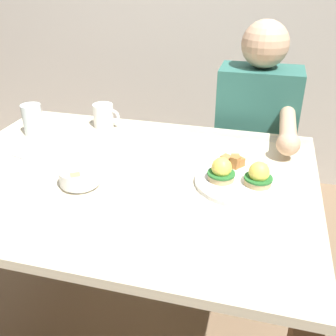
{
  "coord_description": "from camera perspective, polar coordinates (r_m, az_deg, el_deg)",
  "views": [
    {
      "loc": [
        0.41,
        -1.01,
        1.34
      ],
      "look_at": [
        0.14,
        0.0,
        0.78
      ],
      "focal_mm": 41.43,
      "sensor_mm": 36.0,
      "label": 1
    }
  ],
  "objects": [
    {
      "name": "ground_plane",
      "position": [
        1.73,
        -5.02,
        -22.73
      ],
      "size": [
        6.0,
        6.0,
        0.0
      ],
      "primitive_type": "plane",
      "color": "#7F664C"
    },
    {
      "name": "dining_table",
      "position": [
        1.3,
        -6.19,
        -4.9
      ],
      "size": [
        1.2,
        0.9,
        0.74
      ],
      "color": "beige",
      "rests_on": "ground_plane"
    },
    {
      "name": "eggs_benedict_plate",
      "position": [
        1.19,
        10.45,
        -1.34
      ],
      "size": [
        0.27,
        0.27,
        0.09
      ],
      "color": "white",
      "rests_on": "dining_table"
    },
    {
      "name": "fruit_bowl",
      "position": [
        1.19,
        -12.91,
        -1.31
      ],
      "size": [
        0.12,
        0.12,
        0.06
      ],
      "color": "white",
      "rests_on": "dining_table"
    },
    {
      "name": "coffee_mug",
      "position": [
        1.59,
        -9.42,
        7.7
      ],
      "size": [
        0.11,
        0.08,
        0.09
      ],
      "color": "white",
      "rests_on": "dining_table"
    },
    {
      "name": "fork",
      "position": [
        1.45,
        -21.6,
        1.74
      ],
      "size": [
        0.15,
        0.06,
        0.0
      ],
      "color": "silver",
      "rests_on": "dining_table"
    },
    {
      "name": "water_glass_near",
      "position": [
        1.59,
        -19.24,
        6.44
      ],
      "size": [
        0.08,
        0.08,
        0.12
      ],
      "color": "silver",
      "rests_on": "dining_table"
    },
    {
      "name": "diner_person",
      "position": [
        1.75,
        12.69,
        4.37
      ],
      "size": [
        0.34,
        0.54,
        1.14
      ],
      "color": "#33333D",
      "rests_on": "ground_plane"
    }
  ]
}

